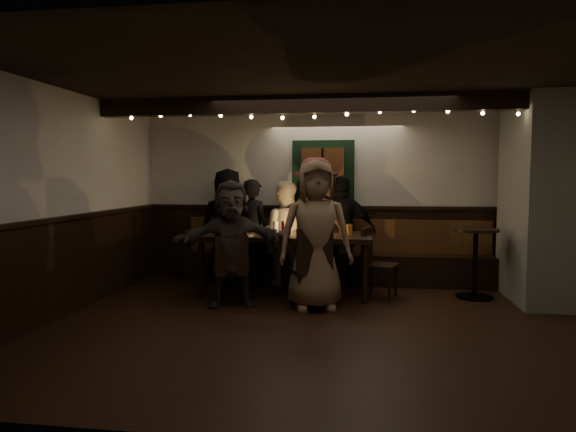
% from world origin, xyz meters
% --- Properties ---
extents(room, '(6.02, 5.01, 2.62)m').
position_xyz_m(room, '(1.07, 1.42, 1.07)').
color(room, black).
rests_on(room, ground).
extents(dining_table, '(2.30, 0.99, 1.00)m').
position_xyz_m(dining_table, '(-0.62, 1.40, 0.75)').
color(dining_table, black).
rests_on(dining_table, ground).
extents(chair_near_left, '(0.48, 0.48, 0.89)m').
position_xyz_m(chair_near_left, '(-1.18, 0.64, 0.50)').
color(chair_near_left, black).
rests_on(chair_near_left, ground).
extents(chair_near_right, '(0.59, 0.59, 0.99)m').
position_xyz_m(chair_near_right, '(-0.19, 0.63, 0.56)').
color(chair_near_right, black).
rests_on(chair_near_right, ground).
extents(chair_end, '(0.52, 0.52, 0.92)m').
position_xyz_m(chair_end, '(0.56, 1.39, 0.52)').
color(chair_end, black).
rests_on(chair_end, ground).
extents(high_top, '(0.58, 0.58, 0.92)m').
position_xyz_m(high_top, '(1.88, 1.52, 0.58)').
color(high_top, black).
rests_on(high_top, ground).
extents(person_a, '(0.95, 0.75, 1.72)m').
position_xyz_m(person_a, '(-1.62, 2.11, 0.86)').
color(person_a, black).
rests_on(person_a, ground).
extents(person_b, '(0.67, 0.58, 1.56)m').
position_xyz_m(person_b, '(-1.21, 2.03, 0.78)').
color(person_b, black).
rests_on(person_b, ground).
extents(person_c, '(0.75, 0.59, 1.53)m').
position_xyz_m(person_c, '(-0.74, 2.02, 0.76)').
color(person_c, '#F3E3BC').
rests_on(person_c, ground).
extents(person_d, '(1.36, 1.03, 1.87)m').
position_xyz_m(person_d, '(-0.29, 2.11, 0.94)').
color(person_d, '#421B21').
rests_on(person_d, ground).
extents(person_e, '(0.96, 0.42, 1.61)m').
position_xyz_m(person_e, '(0.12, 2.06, 0.81)').
color(person_e, black).
rests_on(person_e, ground).
extents(person_f, '(1.52, 0.84, 1.56)m').
position_xyz_m(person_f, '(-1.18, 0.65, 0.78)').
color(person_f, '#362E2B').
rests_on(person_f, ground).
extents(person_g, '(0.99, 0.76, 1.80)m').
position_xyz_m(person_g, '(-0.15, 0.66, 0.90)').
color(person_g, '#7E6147').
rests_on(person_g, ground).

